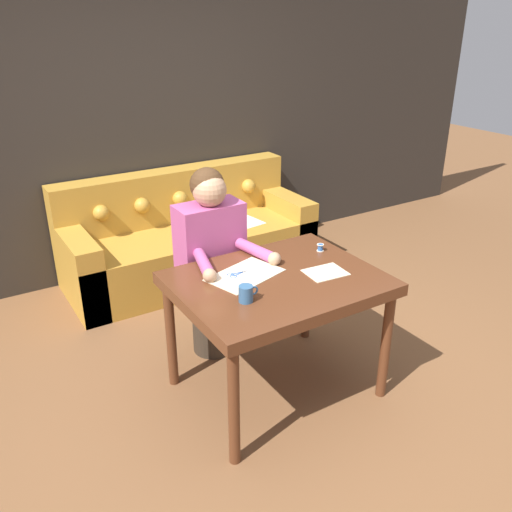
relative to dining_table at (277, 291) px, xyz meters
name	(u,v)px	position (x,y,z in m)	size (l,w,h in m)	color
ground_plane	(265,386)	(-0.05, 0.05, -0.68)	(16.00, 16.00, 0.00)	brown
wall_back	(128,123)	(-0.05, 2.16, 0.62)	(8.00, 0.06, 2.60)	#2D2823
dining_table	(277,291)	(0.00, 0.00, 0.00)	(1.15, 0.89, 0.77)	#562D19
couch	(188,240)	(0.25, 1.76, -0.37)	(2.13, 0.82, 0.90)	#B7842D
person	(212,263)	(-0.12, 0.58, -0.02)	(0.51, 0.61, 1.28)	#33281E
pattern_paper_main	(245,275)	(-0.14, 0.13, 0.08)	(0.48, 0.38, 0.00)	beige
pattern_paper_offcut	(325,272)	(0.27, -0.09, 0.08)	(0.24, 0.20, 0.00)	beige
scissors	(239,273)	(-0.16, 0.16, 0.08)	(0.23, 0.08, 0.01)	silver
mug	(246,294)	(-0.29, -0.14, 0.13)	(0.11, 0.08, 0.09)	#335B84
thread_spool	(320,248)	(0.44, 0.18, 0.10)	(0.04, 0.04, 0.05)	#3366B2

